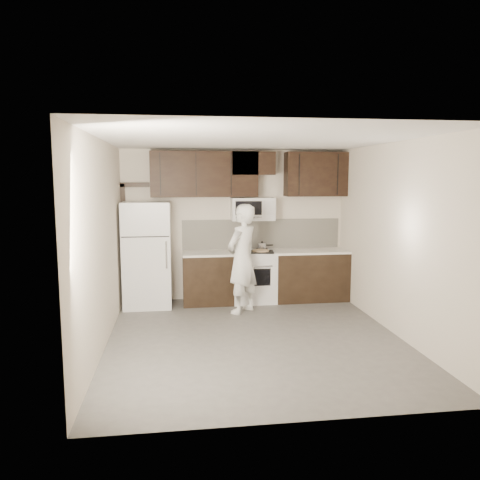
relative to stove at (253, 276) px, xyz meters
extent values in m
plane|color=#514E4B|center=(-0.30, -1.94, -0.46)|extent=(4.50, 4.50, 0.00)
plane|color=beige|center=(-0.30, 0.31, 0.89)|extent=(4.00, 0.00, 4.00)
plane|color=white|center=(-0.30, -1.94, 2.24)|extent=(4.50, 4.50, 0.00)
cube|color=black|center=(-0.81, 0.00, -0.03)|extent=(0.87, 0.62, 0.87)
cube|color=black|center=(1.04, 0.00, -0.03)|extent=(1.32, 0.62, 0.87)
cube|color=white|center=(-0.81, 0.00, 0.43)|extent=(0.87, 0.64, 0.04)
cube|color=white|center=(1.04, 0.00, 0.43)|extent=(1.32, 0.64, 0.04)
cube|color=silver|center=(0.00, 0.00, -0.02)|extent=(0.76, 0.62, 0.89)
cube|color=silver|center=(0.00, 0.00, 0.44)|extent=(0.76, 0.62, 0.02)
cube|color=black|center=(0.00, -0.30, 0.04)|extent=(0.50, 0.01, 0.30)
cylinder|color=silver|center=(0.00, -0.34, 0.24)|extent=(0.55, 0.02, 0.02)
cylinder|color=black|center=(-0.18, -0.15, 0.46)|extent=(0.20, 0.20, 0.03)
cylinder|color=black|center=(0.18, -0.15, 0.46)|extent=(0.20, 0.20, 0.03)
cylinder|color=black|center=(-0.18, 0.15, 0.46)|extent=(0.20, 0.20, 0.03)
cylinder|color=black|center=(0.18, 0.15, 0.46)|extent=(0.20, 0.20, 0.03)
cube|color=beige|center=(0.20, 0.30, 0.72)|extent=(2.90, 0.02, 0.54)
cube|color=black|center=(-0.85, 0.14, 1.80)|extent=(1.85, 0.35, 0.78)
cube|color=black|center=(1.15, 0.14, 1.80)|extent=(1.10, 0.35, 0.78)
cube|color=black|center=(0.00, 0.14, 1.99)|extent=(0.76, 0.35, 0.40)
cube|color=silver|center=(0.00, 0.12, 1.19)|extent=(0.76, 0.38, 0.40)
cube|color=black|center=(-0.10, -0.07, 1.22)|extent=(0.46, 0.01, 0.24)
cube|color=silver|center=(0.26, -0.07, 1.22)|extent=(0.18, 0.01, 0.24)
cylinder|color=silver|center=(-0.10, -0.10, 1.06)|extent=(0.46, 0.02, 0.02)
cube|color=silver|center=(-1.85, -0.05, 0.44)|extent=(0.80, 0.72, 1.80)
cube|color=black|center=(-1.85, -0.41, 0.79)|extent=(0.77, 0.01, 0.02)
cylinder|color=silver|center=(-1.52, -0.44, 0.49)|extent=(0.03, 0.03, 0.45)
cube|color=black|center=(-2.26, 0.27, 0.59)|extent=(0.08, 0.08, 2.10)
cube|color=black|center=(-2.05, 0.27, 1.62)|extent=(0.50, 0.08, 0.08)
cylinder|color=silver|center=(0.18, 0.15, 0.51)|extent=(0.16, 0.16, 0.12)
sphere|color=black|center=(0.18, 0.15, 0.59)|extent=(0.03, 0.03, 0.03)
cylinder|color=black|center=(0.30, 0.15, 0.53)|extent=(0.15, 0.02, 0.02)
cube|color=black|center=(0.10, -0.16, 0.46)|extent=(0.47, 0.37, 0.02)
cylinder|color=#C7B285|center=(0.10, -0.16, 0.48)|extent=(0.32, 0.32, 0.02)
imported|color=white|center=(-0.29, -0.65, 0.43)|extent=(0.76, 0.76, 1.78)
camera|label=1|loc=(-1.34, -8.07, 1.75)|focal=35.00mm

